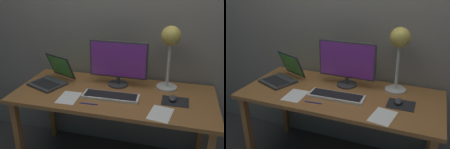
{
  "view_description": "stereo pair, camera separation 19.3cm",
  "coord_description": "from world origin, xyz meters",
  "views": [
    {
      "loc": [
        0.47,
        -1.78,
        1.65
      ],
      "look_at": [
        0.0,
        -0.05,
        0.92
      ],
      "focal_mm": 40.61,
      "sensor_mm": 36.0,
      "label": 1
    },
    {
      "loc": [
        0.65,
        -1.72,
        1.65
      ],
      "look_at": [
        0.0,
        -0.05,
        0.92
      ],
      "focal_mm": 40.61,
      "sensor_mm": 36.0,
      "label": 2
    }
  ],
  "objects": [
    {
      "name": "desk",
      "position": [
        0.0,
        0.0,
        0.66
      ],
      "size": [
        1.6,
        0.7,
        0.74
      ],
      "color": "#935B2D",
      "rests_on": "ground"
    },
    {
      "name": "desk_lamp",
      "position": [
        0.41,
        0.21,
        1.13
      ],
      "size": [
        0.17,
        0.17,
        0.52
      ],
      "color": "beige",
      "rests_on": "desk"
    },
    {
      "name": "back_wall",
      "position": [
        0.0,
        0.4,
        1.3
      ],
      "size": [
        4.8,
        0.06,
        2.6
      ],
      "primitive_type": "cube",
      "color": "gray",
      "rests_on": "ground"
    },
    {
      "name": "mousepad",
      "position": [
        0.49,
        -0.02,
        0.74
      ],
      "size": [
        0.2,
        0.16,
        0.0
      ],
      "primitive_type": "cube",
      "color": "black",
      "rests_on": "desk"
    },
    {
      "name": "paper_sheet_by_keyboard",
      "position": [
        -0.31,
        -0.17,
        0.74
      ],
      "size": [
        0.16,
        0.21,
        0.0
      ],
      "primitive_type": "cube",
      "rotation": [
        0.0,
        0.0,
        0.03
      ],
      "color": "white",
      "rests_on": "desk"
    },
    {
      "name": "mouse",
      "position": [
        0.47,
        -0.01,
        0.76
      ],
      "size": [
        0.06,
        0.1,
        0.03
      ],
      "primitive_type": "ellipsoid",
      "color": "#38383A",
      "rests_on": "mousepad"
    },
    {
      "name": "paper_sheet_near_mouse",
      "position": [
        0.4,
        -0.23,
        0.74
      ],
      "size": [
        0.18,
        0.23,
        0.0
      ],
      "primitive_type": "cube",
      "rotation": [
        0.0,
        0.0,
        -0.16
      ],
      "color": "white",
      "rests_on": "desk"
    },
    {
      "name": "monitor",
      "position": [
        0.0,
        0.16,
        0.95
      ],
      "size": [
        0.49,
        0.17,
        0.39
      ],
      "color": "#38383A",
      "rests_on": "desk"
    },
    {
      "name": "pen",
      "position": [
        -0.13,
        -0.23,
        0.74
      ],
      "size": [
        0.14,
        0.02,
        0.01
      ],
      "primitive_type": "cylinder",
      "rotation": [
        0.0,
        1.57,
        0.05
      ],
      "color": "#2633A5",
      "rests_on": "desk"
    },
    {
      "name": "keyboard_main",
      "position": [
        0.0,
        -0.08,
        0.75
      ],
      "size": [
        0.44,
        0.15,
        0.03
      ],
      "color": "silver",
      "rests_on": "desk"
    },
    {
      "name": "laptop",
      "position": [
        -0.56,
        0.07,
        0.81
      ],
      "size": [
        0.38,
        0.41,
        0.24
      ],
      "color": "#38383A",
      "rests_on": "desk"
    }
  ]
}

